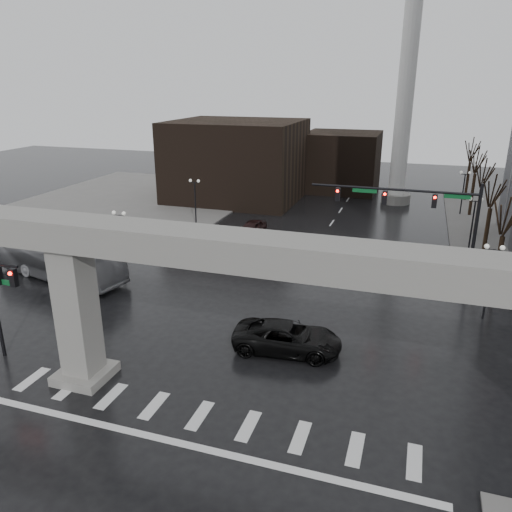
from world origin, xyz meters
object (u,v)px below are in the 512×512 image
(far_car, at_px, (252,228))
(city_bus, at_px, (58,257))
(pickup_truck, at_px, (287,338))
(signal_mast_arm, at_px, (422,210))

(far_car, bearing_deg, city_bus, -118.77)
(city_bus, relative_size, far_car, 2.74)
(far_car, bearing_deg, pickup_truck, -59.72)
(signal_mast_arm, distance_m, pickup_truck, 15.27)
(pickup_truck, bearing_deg, far_car, 18.64)
(pickup_truck, xyz_separation_m, city_bus, (-20.04, 5.45, 0.84))
(pickup_truck, relative_size, far_car, 1.39)
(city_bus, distance_m, far_car, 18.82)
(signal_mast_arm, height_order, city_bus, signal_mast_arm)
(signal_mast_arm, distance_m, city_bus, 27.98)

